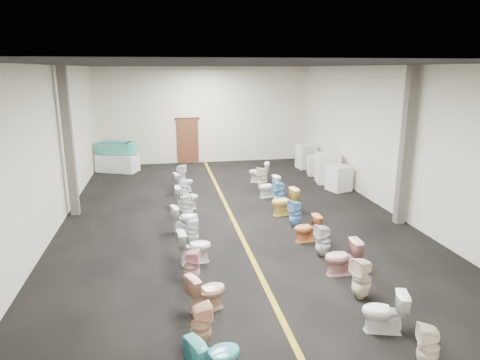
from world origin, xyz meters
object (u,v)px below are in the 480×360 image
(toilet_left_11, at_px, (181,175))
(toilet_right_7, at_px, (284,202))
(toilet_left_1, at_px, (201,325))
(bathtub, at_px, (116,147))
(toilet_right_2, at_px, (362,278))
(toilet_left_4, at_px, (194,246))
(appliance_crate_d, at_px, (306,156))
(toilet_right_6, at_px, (295,214))
(toilet_right_5, at_px, (307,228))
(toilet_left_8, at_px, (187,197))
(toilet_left_10, at_px, (183,182))
(display_table, at_px, (118,163))
(toilet_left_9, at_px, (184,190))
(toilet_left_5, at_px, (192,232))
(toilet_right_11, at_px, (259,172))
(toilet_right_3, at_px, (342,257))
(toilet_right_8, at_px, (279,193))
(toilet_left_7, at_px, (187,207))
(toilet_left_6, at_px, (185,218))
(appliance_crate_c, at_px, (316,166))
(toilet_left_0, at_px, (215,358))
(appliance_crate_a, at_px, (339,178))
(toilet_right_9, at_px, (269,187))
(toilet_right_1, at_px, (384,312))
(appliance_crate_b, at_px, (328,168))
(toilet_right_0, at_px, (428,347))
(toilet_left_3, at_px, (192,266))

(toilet_left_11, xyz_separation_m, toilet_right_7, (2.99, -4.09, 0.01))
(toilet_left_1, bearing_deg, bathtub, 1.11)
(toilet_right_2, bearing_deg, toilet_left_4, -146.10)
(appliance_crate_d, distance_m, toilet_right_6, 7.62)
(toilet_left_11, height_order, toilet_right_5, toilet_left_11)
(toilet_left_8, bearing_deg, toilet_left_10, -1.77)
(display_table, relative_size, toilet_left_9, 2.38)
(toilet_left_5, distance_m, toilet_right_11, 6.57)
(toilet_left_10, relative_size, toilet_right_3, 0.91)
(toilet_right_5, bearing_deg, toilet_left_10, -156.30)
(bathtub, xyz_separation_m, toilet_right_8, (5.71, -6.02, -0.65))
(toilet_left_7, xyz_separation_m, toilet_left_8, (0.05, 1.02, -0.01))
(display_table, xyz_separation_m, toilet_left_11, (2.62, -2.84, 0.02))
(toilet_left_11, bearing_deg, toilet_right_8, -114.61)
(toilet_left_6, height_order, toilet_right_8, toilet_right_8)
(toilet_left_11, xyz_separation_m, toilet_right_2, (3.08, -9.19, 0.02))
(toilet_left_7, relative_size, toilet_right_11, 0.96)
(appliance_crate_c, height_order, toilet_right_5, appliance_crate_c)
(display_table, height_order, toilet_right_7, toilet_right_7)
(toilet_left_9, xyz_separation_m, toilet_left_11, (-0.02, 2.02, 0.04))
(toilet_left_4, xyz_separation_m, toilet_right_5, (2.99, 0.74, -0.04))
(appliance_crate_c, bearing_deg, bathtub, 165.36)
(toilet_left_0, relative_size, toilet_left_7, 1.04)
(toilet_right_11, bearing_deg, appliance_crate_a, 73.71)
(toilet_left_9, relative_size, toilet_right_7, 0.87)
(toilet_left_6, distance_m, toilet_right_9, 4.14)
(toilet_right_6, bearing_deg, toilet_left_0, -46.75)
(toilet_right_1, bearing_deg, toilet_right_9, -163.42)
(toilet_right_5, height_order, toilet_right_11, toilet_right_11)
(toilet_left_7, bearing_deg, toilet_left_6, 176.44)
(toilet_left_4, bearing_deg, appliance_crate_b, -49.93)
(toilet_left_6, xyz_separation_m, toilet_left_11, (0.12, 4.92, 0.03))
(appliance_crate_d, height_order, toilet_right_6, appliance_crate_d)
(display_table, relative_size, toilet_right_2, 2.04)
(display_table, height_order, toilet_left_6, display_table)
(toilet_right_0, relative_size, toilet_right_7, 0.85)
(appliance_crate_d, relative_size, toilet_left_7, 1.37)
(bathtub, relative_size, toilet_right_5, 2.55)
(toilet_left_7, bearing_deg, toilet_right_11, -35.09)
(appliance_crate_d, bearing_deg, toilet_left_11, -161.16)
(toilet_left_3, bearing_deg, toilet_left_9, 15.53)
(bathtub, bearing_deg, toilet_left_0, -63.36)
(bathtub, xyz_separation_m, appliance_crate_b, (8.38, -3.49, -0.48))
(display_table, distance_m, toilet_right_7, 8.92)
(toilet_left_6, xyz_separation_m, toilet_right_6, (3.13, -0.23, 0.01))
(toilet_left_11, distance_m, toilet_right_6, 5.96)
(appliance_crate_b, relative_size, toilet_left_1, 1.57)
(toilet_right_0, bearing_deg, toilet_left_8, -142.97)
(toilet_right_9, bearing_deg, toilet_left_9, -103.06)
(appliance_crate_b, relative_size, toilet_right_6, 1.50)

